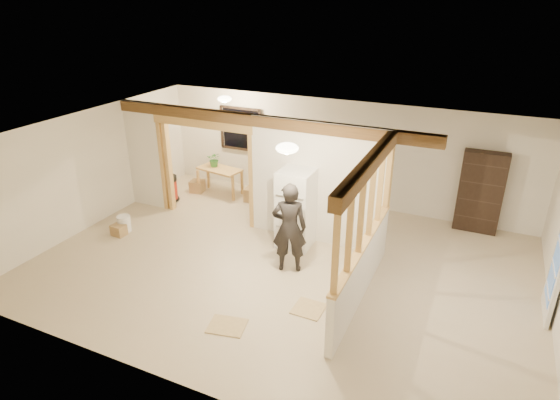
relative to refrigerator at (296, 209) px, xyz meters
The scene contains 29 objects.
floor 1.15m from the refrigerator, 84.36° to the right, with size 9.00×6.50×0.01m, color #BDAB8C.
ceiling 1.89m from the refrigerator, 84.36° to the right, with size 9.00×6.50×0.01m, color white.
wall_back 2.47m from the refrigerator, 88.09° to the left, with size 9.00×0.01×2.50m, color silver.
wall_front 4.10m from the refrigerator, 88.86° to the right, with size 9.00×0.01×2.50m, color silver.
wall_left 4.52m from the refrigerator, 169.49° to the right, with size 0.01×6.50×2.50m, color silver.
partition_left_stub 4.01m from the refrigerator, behind, with size 0.90×0.12×2.50m, color silver.
partition_center 0.65m from the refrigerator, 53.54° to the left, with size 2.80×0.12×2.50m, color silver.
doorway_frame 2.37m from the refrigerator, behind, with size 2.46×0.14×2.20m, color tan.
header_beam_back 1.87m from the refrigerator, 157.53° to the left, with size 7.00×0.18×0.22m, color brown.
header_beam_right 2.61m from the refrigerator, 35.97° to the right, with size 0.18×3.30×0.22m, color brown.
pony_wall 2.10m from the refrigerator, 35.97° to the right, with size 0.12×3.20×1.00m, color silver.
stud_partition 2.25m from the refrigerator, 35.97° to the right, with size 0.14×3.20×1.32m, color tan.
window_back 3.53m from the refrigerator, 136.99° to the left, with size 1.12×0.10×1.10m, color black.
french_door 4.52m from the refrigerator, ahead, with size 0.12×0.86×2.00m, color white.
ceiling_dome_main 2.17m from the refrigerator, 73.90° to the right, with size 0.36×0.36×0.16m, color #FFEABF.
ceiling_dome_util 3.30m from the refrigerator, 148.54° to the left, with size 0.32×0.32×0.14m, color #FFEABF.
hanging_bulb 2.49m from the refrigerator, 157.88° to the left, with size 0.07×0.07×0.07m, color #FFD88C.
refrigerator is the anchor object (origin of this frame).
woman 0.93m from the refrigerator, 74.55° to the right, with size 0.62×0.41×1.71m, color black.
work_table 3.24m from the refrigerator, 149.37° to the left, with size 1.09×0.55×0.69m, color tan.
potted_plant 3.40m from the refrigerator, 149.80° to the left, with size 0.35×0.30×0.38m, color #266826.
shop_vac 3.81m from the refrigerator, 168.51° to the left, with size 0.49×0.49×0.64m, color #9A1C0C.
bookshelf 3.94m from the refrigerator, 34.16° to the left, with size 0.88×0.29×1.76m, color black.
bucket 3.75m from the refrigerator, 164.57° to the right, with size 0.28×0.28×0.35m, color silver.
box_util_a 2.48m from the refrigerator, 138.53° to the left, with size 0.39×0.33×0.33m, color #A4804F.
box_util_b 3.76m from the refrigerator, 155.95° to the left, with size 0.33×0.33×0.30m, color #A4804F.
box_front 3.81m from the refrigerator, 161.69° to the right, with size 0.29×0.23×0.23m, color #A4804F.
floor_panel_near 2.28m from the refrigerator, 61.36° to the right, with size 0.48×0.48×0.02m, color tan.
floor_panel_far 2.91m from the refrigerator, 89.19° to the right, with size 0.57×0.45×0.02m, color tan.
Camera 1 is at (3.11, -6.90, 4.69)m, focal length 30.00 mm.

